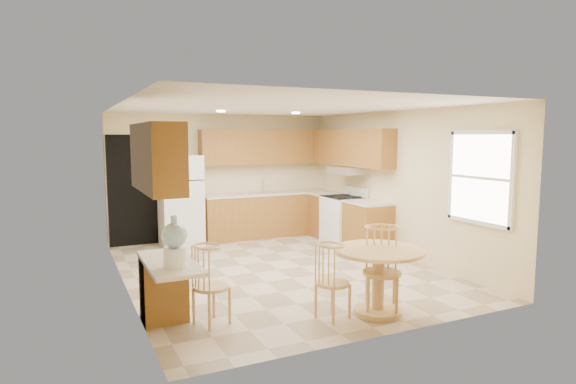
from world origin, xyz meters
name	(u,v)px	position (x,y,z in m)	size (l,w,h in m)	color
floor	(278,270)	(0.00, 0.00, 0.00)	(5.50, 5.50, 0.00)	#C1AB8C
ceiling	(277,107)	(0.00, 0.00, 2.50)	(4.50, 5.50, 0.02)	white
wall_back	(223,177)	(0.00, 2.75, 1.25)	(4.50, 0.02, 2.50)	beige
wall_front	(388,217)	(0.00, -2.75, 1.25)	(4.50, 0.02, 2.50)	beige
wall_left	(123,198)	(-2.25, 0.00, 1.25)	(0.02, 5.50, 2.50)	beige
wall_right	(396,184)	(2.25, 0.00, 1.25)	(0.02, 5.50, 2.50)	beige
doorway	(134,190)	(-1.75, 2.73, 1.05)	(0.90, 0.02, 2.10)	black
base_cab_back	(268,215)	(0.88, 2.45, 0.43)	(2.75, 0.60, 0.87)	#9A6527
counter_back	(268,193)	(0.88, 2.45, 0.89)	(2.75, 0.63, 0.04)	beige
base_cab_right_a	(327,216)	(1.95, 1.85, 0.43)	(0.60, 0.59, 0.87)	#9A6527
counter_right_a	(327,194)	(1.95, 1.85, 0.89)	(0.63, 0.59, 0.04)	beige
base_cab_right_b	(368,228)	(1.95, 0.40, 0.43)	(0.60, 0.80, 0.87)	#9A6527
counter_right_b	(368,203)	(1.95, 0.40, 0.89)	(0.63, 0.80, 0.04)	beige
upper_cab_back	(265,147)	(0.88, 2.58, 1.85)	(2.75, 0.33, 0.70)	#9A6527
upper_cab_right	(351,148)	(2.08, 1.21, 1.85)	(0.33, 2.42, 0.70)	#9A6527
upper_cab_left	(156,157)	(-2.08, -1.60, 1.85)	(0.33, 1.40, 0.70)	#9A6527
sink	(267,192)	(0.85, 2.45, 0.91)	(0.78, 0.44, 0.01)	silver
range_hood	(347,170)	(2.00, 1.18, 1.42)	(0.50, 0.76, 0.14)	silver
desk_pedestal	(164,289)	(-2.00, -1.32, 0.36)	(0.48, 0.42, 0.72)	#9A6527
desk_top	(170,263)	(-2.00, -1.70, 0.75)	(0.50, 1.20, 0.04)	beige
window	(481,178)	(2.23, -1.85, 1.50)	(0.06, 1.12, 1.30)	white
can_light_a	(221,111)	(-0.50, 1.20, 2.48)	(0.14, 0.14, 0.02)	white
can_light_b	(296,113)	(0.90, 1.20, 2.48)	(0.14, 0.14, 0.02)	white
refrigerator	(181,200)	(-0.95, 2.40, 0.86)	(0.76, 0.74, 1.72)	white
stove	(343,219)	(1.92, 1.18, 0.47)	(0.65, 0.76, 1.09)	white
dining_table	(378,271)	(0.29, -2.20, 0.51)	(1.05, 1.05, 0.77)	#DFB16F
chair_table_a	(337,275)	(-0.26, -2.18, 0.52)	(0.38, 0.49, 0.86)	#DFB16F
chair_table_b	(387,263)	(0.34, -2.30, 0.62)	(0.45, 0.52, 1.02)	#DFB16F
chair_desk	(213,278)	(-1.55, -1.76, 0.54)	(0.39, 0.51, 0.89)	#DFB16F
water_crock	(174,244)	(-2.00, -1.96, 1.00)	(0.25, 0.25, 0.52)	white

